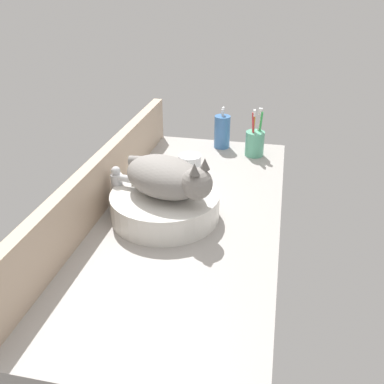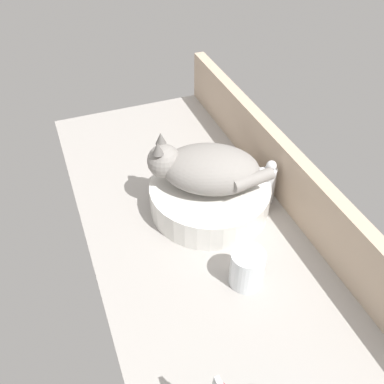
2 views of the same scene
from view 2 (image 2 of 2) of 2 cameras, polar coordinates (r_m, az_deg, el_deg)
The scene contains 6 objects.
ground_plane at distance 115.34cm, azimuth 0.30°, elevation -4.43°, with size 126.55×56.39×4.00cm, color #9E9993.
backsplash_panel at distance 118.10cm, azimuth 12.35°, elevation 2.49°, with size 126.55×3.60×16.73cm, color tan.
sink_basin at distance 114.90cm, azimuth 2.37°, elevation -0.59°, with size 32.13×32.13×7.86cm, color silver.
cat at distance 108.68cm, azimuth 1.79°, elevation 3.23°, with size 26.56×30.01×14.00cm.
faucet at distance 116.44cm, azimuth 9.65°, elevation 1.61°, with size 4.60×11.84×13.60cm.
water_glass at distance 98.37cm, azimuth 7.31°, elevation -10.24°, with size 7.82×7.82×9.34cm.
Camera 2 is at (74.85, -29.43, 80.68)cm, focal length 40.00 mm.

